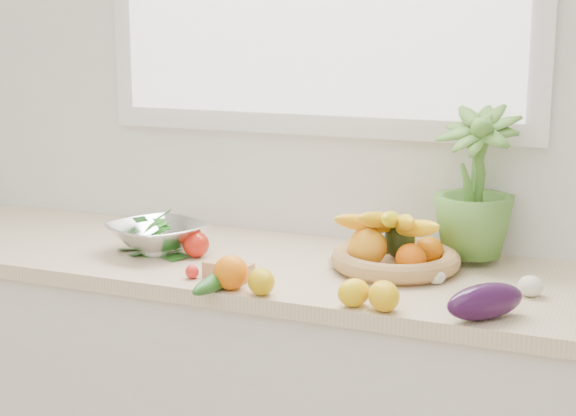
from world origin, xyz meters
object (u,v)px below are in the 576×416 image
at_px(colander_with_spinach, 157,229).
at_px(apple, 196,244).
at_px(eggplant, 485,301).
at_px(cucumber, 219,280).
at_px(fruit_basket, 394,251).
at_px(potted_herb, 475,181).

bearing_deg(colander_with_spinach, apple, 0.05).
relative_size(eggplant, cucumber, 0.84).
xyz_separation_m(eggplant, colander_with_spinach, (-0.92, 0.19, 0.03)).
bearing_deg(colander_with_spinach, fruit_basket, 8.12).
distance_m(apple, eggplant, 0.83).
relative_size(apple, eggplant, 0.36).
height_order(eggplant, potted_herb, potted_herb).
bearing_deg(fruit_basket, potted_herb, 40.92).
bearing_deg(eggplant, colander_with_spinach, 168.08).
relative_size(potted_herb, colander_with_spinach, 1.18).
xyz_separation_m(potted_herb, fruit_basket, (-0.17, -0.15, -0.17)).
relative_size(apple, fruit_basket, 0.19).
xyz_separation_m(apple, potted_herb, (0.69, 0.24, 0.18)).
xyz_separation_m(apple, colander_with_spinach, (-0.12, -0.00, 0.03)).
xyz_separation_m(potted_herb, colander_with_spinach, (-0.81, -0.24, -0.15)).
xyz_separation_m(apple, fruit_basket, (0.52, 0.09, 0.01)).
relative_size(apple, potted_herb, 0.18).
bearing_deg(potted_herb, cucumber, -137.37).
height_order(eggplant, cucumber, eggplant).
xyz_separation_m(cucumber, colander_with_spinach, (-0.31, 0.22, 0.04)).
relative_size(eggplant, potted_herb, 0.50).
bearing_deg(colander_with_spinach, potted_herb, 16.34).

